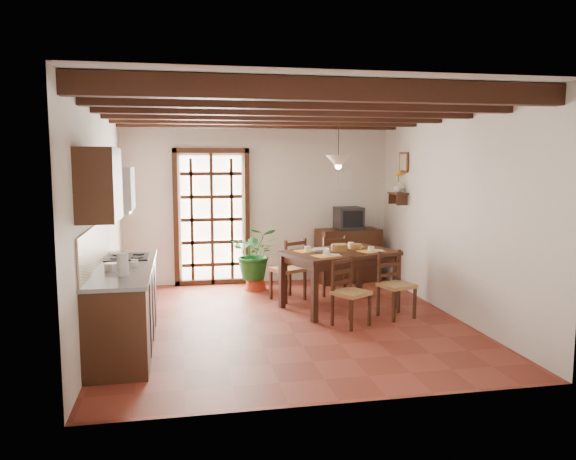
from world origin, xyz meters
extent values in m
plane|color=maroon|center=(0.00, 0.00, 0.00)|extent=(5.00, 5.00, 0.00)
cube|color=silver|center=(0.00, 2.50, 1.40)|extent=(4.50, 0.02, 2.80)
cube|color=silver|center=(0.00, -2.50, 1.40)|extent=(4.50, 0.02, 2.80)
cube|color=silver|center=(-2.25, 0.00, 1.40)|extent=(0.02, 5.00, 2.80)
cube|color=silver|center=(2.25, 0.00, 1.40)|extent=(0.02, 5.00, 2.80)
cube|color=white|center=(0.00, 0.00, 2.80)|extent=(4.50, 5.00, 0.02)
cube|color=black|center=(0.00, -2.10, 2.69)|extent=(4.50, 0.14, 0.20)
cube|color=black|center=(0.00, -1.26, 2.69)|extent=(4.50, 0.14, 0.20)
cube|color=black|center=(0.00, -0.42, 2.69)|extent=(4.50, 0.14, 0.20)
cube|color=black|center=(0.00, 0.42, 2.69)|extent=(4.50, 0.14, 0.20)
cube|color=black|center=(0.00, 1.26, 2.69)|extent=(4.50, 0.14, 0.20)
cube|color=black|center=(0.00, 2.10, 2.69)|extent=(4.50, 0.14, 0.20)
cube|color=white|center=(-0.80, 2.49, 1.10)|extent=(1.01, 0.02, 2.11)
cube|color=#321A10|center=(-0.80, 2.44, 2.24)|extent=(1.26, 0.10, 0.08)
cube|color=#321A10|center=(-1.39, 2.44, 1.10)|extent=(0.08, 0.10, 2.28)
cube|color=#321A10|center=(-0.21, 2.44, 1.10)|extent=(0.08, 0.10, 2.28)
cube|color=#321A10|center=(-0.80, 2.42, 1.10)|extent=(1.01, 0.03, 2.02)
cube|color=#321A10|center=(-1.95, -0.60, 0.44)|extent=(0.60, 2.20, 0.88)
cube|color=slate|center=(-1.95, -0.60, 0.90)|extent=(0.64, 2.25, 0.04)
cube|color=tan|center=(-2.23, -0.60, 1.13)|extent=(0.02, 2.20, 0.50)
cube|color=#321A10|center=(-2.08, -1.30, 1.85)|extent=(0.35, 0.80, 0.70)
cube|color=white|center=(-2.05, -0.05, 1.75)|extent=(0.38, 0.60, 0.50)
cube|color=silver|center=(-2.05, -0.05, 1.48)|extent=(0.32, 0.55, 0.04)
cube|color=black|center=(-1.95, -0.05, 0.93)|extent=(0.50, 0.55, 0.02)
cylinder|color=white|center=(-1.90, -1.15, 1.03)|extent=(0.11, 0.11, 0.24)
cylinder|color=silver|center=(-2.05, -0.85, 0.95)|extent=(0.14, 0.14, 0.10)
cube|color=#321910|center=(0.86, 0.55, 0.79)|extent=(1.74, 1.41, 0.05)
cube|color=#321910|center=(0.86, 0.55, 0.71)|extent=(1.56, 1.27, 0.11)
cube|color=#321910|center=(1.37, 1.17, 0.38)|extent=(0.10, 0.10, 0.76)
cube|color=#321910|center=(0.07, 0.71, 0.38)|extent=(0.10, 0.10, 0.76)
cube|color=#321910|center=(1.65, 0.38, 0.38)|extent=(0.10, 0.10, 0.76)
cube|color=#321910|center=(0.35, -0.08, 0.38)|extent=(0.10, 0.10, 0.76)
cube|color=#A87E47|center=(0.77, -0.32, 0.42)|extent=(0.53, 0.53, 0.05)
cube|color=#321A10|center=(0.69, -0.18, 0.64)|extent=(0.36, 0.23, 0.43)
cube|color=#321A10|center=(0.77, -0.32, 0.21)|extent=(0.51, 0.50, 0.42)
cube|color=#A87E47|center=(1.48, -0.06, 0.43)|extent=(0.50, 0.49, 0.05)
cube|color=#321A10|center=(1.43, 0.09, 0.66)|extent=(0.40, 0.15, 0.44)
cube|color=#321A10|center=(1.48, -0.06, 0.22)|extent=(0.48, 0.46, 0.43)
cube|color=#A87E47|center=(0.25, 1.16, 0.46)|extent=(0.58, 0.57, 0.05)
cube|color=#321A10|center=(0.33, 1.01, 0.70)|extent=(0.40, 0.24, 0.47)
cube|color=#321A10|center=(0.25, 1.16, 0.23)|extent=(0.55, 0.54, 0.46)
cube|color=#A87E47|center=(0.95, 1.41, 0.46)|extent=(0.51, 0.49, 0.05)
cube|color=#321A10|center=(0.99, 1.24, 0.69)|extent=(0.42, 0.13, 0.47)
cube|color=#321A10|center=(0.95, 1.41, 0.23)|extent=(0.48, 0.47, 0.46)
cube|color=yellow|center=(0.49, 0.31, 0.88)|extent=(0.34, 0.26, 0.01)
cube|color=yellow|center=(1.24, 0.31, 0.88)|extent=(0.34, 0.26, 0.01)
cube|color=yellow|center=(0.49, 0.78, 0.88)|extent=(0.34, 0.26, 0.01)
cube|color=yellow|center=(1.24, 0.78, 0.88)|extent=(0.34, 0.26, 0.01)
cylinder|color=olive|center=(0.86, 0.55, 0.92)|extent=(0.24, 0.24, 0.10)
imported|color=white|center=(0.59, 0.51, 0.84)|extent=(0.22, 0.22, 0.05)
cube|color=#321A10|center=(1.51, 2.23, 0.46)|extent=(1.13, 0.64, 0.91)
cube|color=black|center=(1.51, 2.23, 1.10)|extent=(0.46, 0.42, 0.37)
cube|color=black|center=(1.51, 2.03, 1.10)|extent=(0.35, 0.04, 0.28)
cube|color=white|center=(1.50, 2.48, 1.75)|extent=(0.25, 0.03, 0.32)
cone|color=maroon|center=(-0.15, 1.88, 0.11)|extent=(0.36, 0.36, 0.22)
imported|color=#144C19|center=(-0.15, 1.88, 0.57)|extent=(2.13, 1.88, 2.19)
cube|color=#321A10|center=(2.14, 1.60, 1.55)|extent=(0.20, 0.42, 0.03)
cube|color=#321A10|center=(2.14, 1.43, 1.46)|extent=(0.18, 0.03, 0.18)
cube|color=#321A10|center=(2.14, 1.77, 1.46)|extent=(0.18, 0.03, 0.18)
imported|color=#B2BFB2|center=(2.14, 1.60, 1.65)|extent=(0.15, 0.15, 0.15)
sphere|color=yellow|center=(2.14, 1.60, 1.86)|extent=(0.14, 0.14, 0.14)
cylinder|color=#144C19|center=(2.14, 1.60, 1.71)|extent=(0.01, 0.01, 0.28)
cube|color=brown|center=(2.23, 1.60, 2.05)|extent=(0.03, 0.32, 0.32)
cube|color=#C3B292|center=(2.21, 1.60, 2.05)|extent=(0.01, 0.26, 0.26)
cylinder|color=black|center=(0.86, 0.65, 2.45)|extent=(0.01, 0.01, 0.70)
cone|color=beige|center=(0.86, 0.65, 2.08)|extent=(0.36, 0.36, 0.14)
sphere|color=#FFD88C|center=(0.86, 0.65, 2.00)|extent=(0.09, 0.09, 0.09)
camera|label=1|loc=(-1.32, -6.93, 2.08)|focal=35.00mm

